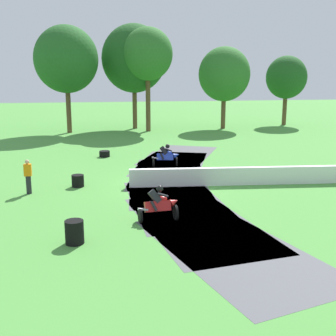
{
  "coord_description": "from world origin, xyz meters",
  "views": [
    {
      "loc": [
        -3.18,
        -20.92,
        5.68
      ],
      "look_at": [
        0.07,
        0.14,
        0.9
      ],
      "focal_mm": 46.83,
      "sensor_mm": 36.0,
      "label": 1
    }
  ],
  "objects_px": {
    "tire_stack_mid_a": "(78,181)",
    "track_marshal": "(28,177)",
    "motorcycle_chase_red": "(159,204)",
    "tire_stack_mid_b": "(74,232)",
    "tire_stack_near": "(105,154)",
    "motorcycle_lead_blue": "(166,156)"
  },
  "relations": [
    {
      "from": "motorcycle_chase_red",
      "to": "motorcycle_lead_blue",
      "type": "bearing_deg",
      "value": 79.82
    },
    {
      "from": "motorcycle_lead_blue",
      "to": "track_marshal",
      "type": "relative_size",
      "value": 1.05
    },
    {
      "from": "motorcycle_chase_red",
      "to": "tire_stack_mid_a",
      "type": "bearing_deg",
      "value": 121.08
    },
    {
      "from": "tire_stack_mid_a",
      "to": "track_marshal",
      "type": "xyz_separation_m",
      "value": [
        -2.21,
        -0.93,
        0.52
      ]
    },
    {
      "from": "tire_stack_mid_a",
      "to": "tire_stack_mid_b",
      "type": "xyz_separation_m",
      "value": [
        0.23,
        -7.43,
        0.1
      ]
    },
    {
      "from": "motorcycle_chase_red",
      "to": "tire_stack_near",
      "type": "height_order",
      "value": "motorcycle_chase_red"
    },
    {
      "from": "tire_stack_near",
      "to": "tire_stack_mid_b",
      "type": "relative_size",
      "value": 0.88
    },
    {
      "from": "tire_stack_mid_a",
      "to": "tire_stack_mid_b",
      "type": "relative_size",
      "value": 0.76
    },
    {
      "from": "tire_stack_near",
      "to": "tire_stack_mid_a",
      "type": "relative_size",
      "value": 1.16
    },
    {
      "from": "tire_stack_near",
      "to": "tire_stack_mid_a",
      "type": "bearing_deg",
      "value": -100.54
    },
    {
      "from": "motorcycle_chase_red",
      "to": "tire_stack_mid_b",
      "type": "distance_m",
      "value": 3.64
    },
    {
      "from": "tire_stack_near",
      "to": "tire_stack_mid_b",
      "type": "xyz_separation_m",
      "value": [
        -1.18,
        -15.0,
        0.2
      ]
    },
    {
      "from": "motorcycle_chase_red",
      "to": "tire_stack_mid_b",
      "type": "relative_size",
      "value": 2.09
    },
    {
      "from": "tire_stack_mid_a",
      "to": "motorcycle_lead_blue",
      "type": "bearing_deg",
      "value": 38.56
    },
    {
      "from": "tire_stack_mid_b",
      "to": "tire_stack_mid_a",
      "type": "bearing_deg",
      "value": 91.79
    },
    {
      "from": "track_marshal",
      "to": "motorcycle_chase_red",
      "type": "bearing_deg",
      "value": -39.72
    },
    {
      "from": "tire_stack_mid_a",
      "to": "track_marshal",
      "type": "height_order",
      "value": "track_marshal"
    },
    {
      "from": "tire_stack_mid_a",
      "to": "tire_stack_near",
      "type": "bearing_deg",
      "value": 79.46
    },
    {
      "from": "motorcycle_lead_blue",
      "to": "tire_stack_mid_b",
      "type": "bearing_deg",
      "value": -112.85
    },
    {
      "from": "motorcycle_lead_blue",
      "to": "track_marshal",
      "type": "distance_m",
      "value": 8.81
    },
    {
      "from": "track_marshal",
      "to": "tire_stack_mid_a",
      "type": "bearing_deg",
      "value": 22.83
    },
    {
      "from": "tire_stack_near",
      "to": "tire_stack_mid_a",
      "type": "distance_m",
      "value": 7.7
    }
  ]
}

